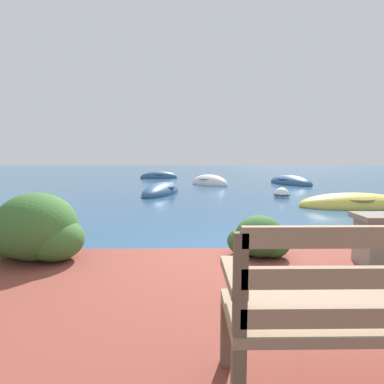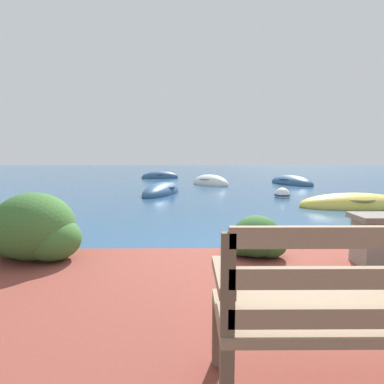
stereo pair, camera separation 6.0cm
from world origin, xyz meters
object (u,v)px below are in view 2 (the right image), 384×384
at_px(rowboat_nearest, 354,205).
at_px(rowboat_distant, 160,177).
at_px(mooring_buoy, 282,195).
at_px(rowboat_far, 210,183).
at_px(park_bench, 345,309).
at_px(rowboat_mid, 162,192).
at_px(rowboat_outer, 291,183).

relative_size(rowboat_nearest, rowboat_distant, 1.26).
xyz_separation_m(rowboat_nearest, mooring_buoy, (-1.40, 1.96, 0.03)).
bearing_deg(rowboat_far, mooring_buoy, -13.34).
relative_size(park_bench, mooring_buoy, 2.26).
bearing_deg(rowboat_mid, rowboat_far, 163.52).
xyz_separation_m(park_bench, rowboat_distant, (-2.63, 17.49, -0.63)).
distance_m(rowboat_mid, rowboat_far, 3.94).
relative_size(rowboat_nearest, rowboat_mid, 1.02).
bearing_deg(rowboat_far, park_bench, -40.82).
height_order(rowboat_mid, rowboat_far, rowboat_far).
relative_size(rowboat_mid, rowboat_outer, 0.97).
relative_size(rowboat_mid, rowboat_far, 1.26).
bearing_deg(rowboat_outer, park_bench, -37.68).
relative_size(park_bench, rowboat_mid, 0.42).
distance_m(park_bench, rowboat_nearest, 7.87).
height_order(rowboat_distant, mooring_buoy, rowboat_distant).
bearing_deg(park_bench, rowboat_distant, 103.76).
bearing_deg(rowboat_nearest, rowboat_far, -60.35).
distance_m(rowboat_nearest, mooring_buoy, 2.41).
bearing_deg(rowboat_outer, rowboat_distant, -139.24).
height_order(rowboat_far, rowboat_outer, rowboat_far).
distance_m(rowboat_distant, mooring_buoy, 10.05).
xyz_separation_m(park_bench, rowboat_outer, (4.36, 13.56, -0.63)).
xyz_separation_m(park_bench, rowboat_mid, (-1.82, 9.84, -0.64)).
bearing_deg(rowboat_outer, rowboat_mid, -78.81).
distance_m(rowboat_mid, rowboat_outer, 7.20).
xyz_separation_m(rowboat_distant, mooring_buoy, (5.06, -8.68, 0.02)).
xyz_separation_m(rowboat_nearest, rowboat_distant, (-6.46, 10.65, 0.01)).
distance_m(rowboat_outer, rowboat_distant, 8.02).
bearing_deg(rowboat_outer, rowboat_far, -104.81).
bearing_deg(mooring_buoy, park_bench, -105.42).
bearing_deg(park_bench, rowboat_far, 94.11).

